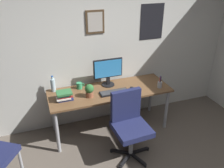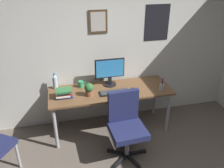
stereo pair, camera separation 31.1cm
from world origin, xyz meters
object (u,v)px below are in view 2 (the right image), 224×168
office_chair (126,123)px  water_bottle (55,82)px  coffee_mug_near (81,84)px  potted_plant (89,89)px  computer_mouse (133,89)px  keyboard (114,92)px  pen_cup (162,87)px  book_stack_left (64,93)px  monitor (110,71)px

office_chair → water_bottle: 1.26m
coffee_mug_near → potted_plant: size_ratio=0.64×
computer_mouse → water_bottle: size_ratio=0.44×
office_chair → computer_mouse: size_ratio=8.64×
keyboard → pen_cup: size_ratio=2.15×
book_stack_left → potted_plant: bearing=-4.9°
coffee_mug_near → potted_plant: 0.31m
monitor → computer_mouse: bearing=-41.6°
water_bottle → computer_mouse: bearing=-16.7°
water_bottle → potted_plant: bearing=-35.8°
monitor → computer_mouse: (0.30, -0.27, -0.22)m
potted_plant → pen_cup: pen_cup is taller
book_stack_left → monitor: bearing=17.8°
keyboard → computer_mouse: bearing=2.8°
office_chair → monitor: bearing=93.0°
potted_plant → computer_mouse: bearing=-0.3°
coffee_mug_near → book_stack_left: (-0.27, -0.27, 0.02)m
computer_mouse → pen_cup: bearing=-10.6°
computer_mouse → potted_plant: potted_plant is taller
office_chair → book_stack_left: office_chair is taller
coffee_mug_near → pen_cup: bearing=-17.9°
monitor → pen_cup: size_ratio=2.30×
computer_mouse → potted_plant: 0.68m
monitor → potted_plant: (-0.37, -0.26, -0.13)m
office_chair → coffee_mug_near: office_chair is taller
office_chair → pen_cup: office_chair is taller
book_stack_left → coffee_mug_near: bearing=44.2°
water_bottle → monitor: bearing=-5.0°
keyboard → coffee_mug_near: coffee_mug_near is taller
office_chair → potted_plant: 0.72m
pen_cup → book_stack_left: pen_cup is taller
office_chair → coffee_mug_near: bearing=121.3°
monitor → keyboard: bearing=-89.8°
computer_mouse → potted_plant: (-0.67, 0.00, 0.09)m
monitor → water_bottle: 0.85m
water_bottle → pen_cup: 1.62m
computer_mouse → book_stack_left: bearing=178.1°
pen_cup → monitor: bearing=154.5°
keyboard → potted_plant: 0.38m
monitor → coffee_mug_near: bearing=175.8°
computer_mouse → pen_cup: 0.43m
water_bottle → coffee_mug_near: 0.39m
pen_cup → office_chair: bearing=-148.0°
coffee_mug_near → potted_plant: bearing=-74.5°
coffee_mug_near → pen_cup: (1.18, -0.38, 0.01)m
monitor → coffee_mug_near: (-0.45, 0.03, -0.19)m
office_chair → pen_cup: size_ratio=4.75×
water_bottle → book_stack_left: (0.11, -0.31, -0.04)m
office_chair → coffee_mug_near: 0.98m
potted_plant → water_bottle: bearing=144.2°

